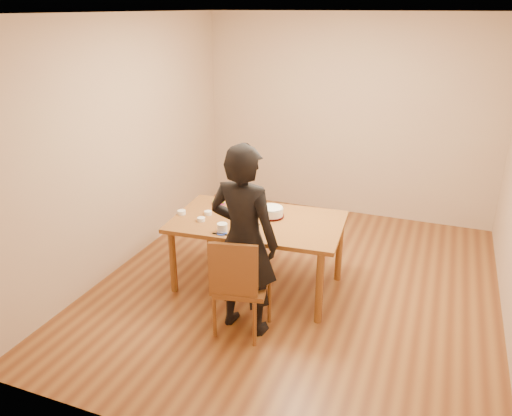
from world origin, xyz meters
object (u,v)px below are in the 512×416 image
(cake_plate, at_px, (271,216))
(dining_table, at_px, (258,222))
(dining_chair, at_px, (242,286))
(person, at_px, (244,241))
(cake, at_px, (272,212))

(cake_plate, bearing_deg, dining_table, -128.95)
(dining_chair, height_order, cake_plate, cake_plate)
(dining_chair, relative_size, person, 0.25)
(cake, height_order, person, person)
(dining_chair, relative_size, cake, 1.88)
(person, bearing_deg, dining_table, -72.21)
(dining_table, xyz_separation_m, cake, (0.10, 0.13, 0.08))
(dining_table, relative_size, cake, 7.20)
(dining_table, relative_size, person, 0.97)
(dining_chair, bearing_deg, cake, 81.04)
(dining_table, bearing_deg, dining_chair, -83.25)
(cake, xyz_separation_m, person, (0.05, -0.86, 0.06))
(cake_plate, height_order, person, person)
(dining_table, distance_m, cake, 0.18)
(cake_plate, bearing_deg, cake, 90.00)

